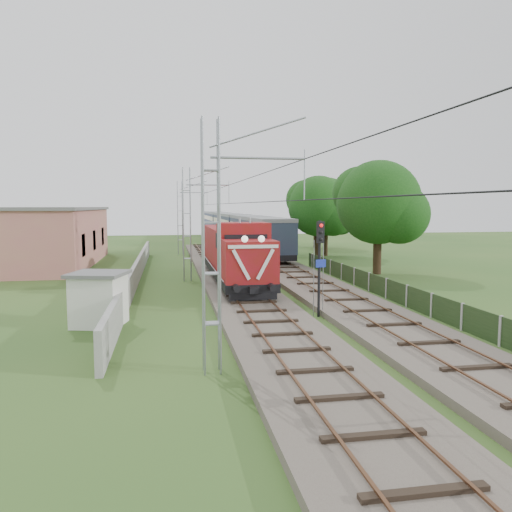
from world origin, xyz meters
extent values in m
plane|color=#2B501E|center=(0.00, 0.00, 0.00)|extent=(140.00, 140.00, 0.00)
cube|color=#6B6054|center=(0.00, 7.00, 0.15)|extent=(4.20, 70.00, 0.30)
cube|color=black|center=(0.00, 7.00, 0.35)|extent=(2.40, 70.00, 0.10)
cube|color=brown|center=(-0.85, 7.00, 0.42)|extent=(0.08, 70.00, 0.05)
cube|color=brown|center=(0.85, 7.00, 0.42)|extent=(0.08, 70.00, 0.05)
cube|color=#6B6054|center=(5.00, 20.00, 0.15)|extent=(4.20, 80.00, 0.30)
cube|color=black|center=(5.00, 20.00, 0.35)|extent=(2.40, 80.00, 0.10)
cube|color=brown|center=(4.15, 20.00, 0.42)|extent=(0.08, 80.00, 0.05)
cube|color=brown|center=(5.85, 20.00, 0.42)|extent=(0.08, 80.00, 0.05)
cylinder|color=gray|center=(-1.50, -8.00, 6.80)|extent=(3.00, 0.08, 0.08)
cylinder|color=gray|center=(-1.50, 12.00, 6.80)|extent=(3.00, 0.08, 0.08)
cylinder|color=gray|center=(-1.50, 32.00, 6.80)|extent=(3.00, 0.08, 0.08)
cylinder|color=black|center=(0.00, 12.00, 5.50)|extent=(0.03, 70.00, 0.03)
cylinder|color=black|center=(0.00, 12.00, 6.80)|extent=(0.03, 70.00, 0.03)
cube|color=#9E9E99|center=(-6.50, 12.00, 0.75)|extent=(0.25, 40.00, 1.50)
cube|color=#B0755E|center=(-15.00, 24.00, 2.50)|extent=(8.00, 20.00, 5.00)
cube|color=#606060|center=(-15.00, 24.00, 5.10)|extent=(8.40, 20.40, 0.25)
cube|color=black|center=(-11.05, 18.00, 2.20)|extent=(0.10, 1.60, 1.80)
cube|color=black|center=(-11.05, 24.00, 2.20)|extent=(0.10, 1.60, 1.80)
cube|color=black|center=(-11.05, 30.00, 2.20)|extent=(0.10, 1.60, 1.80)
cube|color=black|center=(8.00, 3.00, 0.60)|extent=(0.05, 32.00, 1.15)
cube|color=#9E9E99|center=(8.00, 18.00, 0.60)|extent=(0.12, 0.12, 1.20)
cube|color=black|center=(0.00, 10.00, 0.99)|extent=(2.93, 16.58, 0.49)
cube|color=black|center=(0.00, 4.63, 0.69)|extent=(2.15, 3.51, 0.49)
cube|color=black|center=(0.00, 15.36, 0.69)|extent=(2.15, 3.51, 0.49)
cube|color=black|center=(0.00, 1.80, 0.60)|extent=(2.54, 0.24, 0.34)
cube|color=maroon|center=(0.00, 2.93, 2.35)|extent=(2.83, 2.44, 2.24)
sphere|color=white|center=(-0.44, 1.75, 3.62)|extent=(0.35, 0.35, 0.35)
sphere|color=white|center=(0.44, 1.75, 3.62)|extent=(0.35, 0.35, 0.35)
cube|color=silver|center=(-0.63, 1.69, 2.30)|extent=(0.98, 0.06, 1.63)
cube|color=silver|center=(0.63, 1.69, 2.30)|extent=(0.98, 0.06, 1.63)
cube|color=silver|center=(0.00, 1.69, 3.23)|extent=(2.63, 0.06, 0.18)
cube|color=maroon|center=(0.00, 5.32, 2.79)|extent=(2.93, 2.34, 3.12)
cube|color=black|center=(0.00, 4.13, 3.28)|extent=(2.44, 0.06, 0.88)
cube|color=maroon|center=(0.00, 12.39, 2.50)|extent=(2.73, 11.80, 2.54)
cylinder|color=black|center=(0.00, 9.41, 3.91)|extent=(0.43, 0.43, 0.39)
cylinder|color=gray|center=(-0.29, 4.53, 4.50)|extent=(0.12, 0.12, 0.34)
cylinder|color=gray|center=(0.29, 4.53, 4.50)|extent=(0.12, 0.12, 0.34)
cube|color=black|center=(5.00, 28.50, 0.91)|extent=(2.94, 22.34, 0.51)
cube|color=#292F45|center=(5.00, 28.50, 2.53)|extent=(3.05, 22.34, 2.74)
cube|color=beige|center=(5.00, 28.50, 3.04)|extent=(3.09, 21.44, 0.76)
cube|color=gray|center=(5.00, 28.50, 4.05)|extent=(3.10, 22.34, 0.36)
cube|color=black|center=(5.00, 51.85, 0.91)|extent=(2.94, 22.34, 0.51)
cube|color=#292F45|center=(5.00, 51.85, 2.53)|extent=(3.05, 22.34, 2.74)
cube|color=beige|center=(5.00, 51.85, 3.04)|extent=(3.09, 21.44, 0.76)
cube|color=gray|center=(5.00, 51.85, 4.05)|extent=(3.10, 22.34, 0.36)
cube|color=black|center=(5.00, 75.21, 0.91)|extent=(2.94, 22.34, 0.51)
cube|color=#292F45|center=(5.00, 75.21, 2.53)|extent=(3.05, 22.34, 2.74)
cube|color=beige|center=(5.00, 75.21, 3.04)|extent=(3.09, 21.44, 0.76)
cube|color=gray|center=(5.00, 75.21, 4.05)|extent=(3.10, 22.34, 0.36)
cylinder|color=black|center=(2.76, -0.82, 2.32)|extent=(0.13, 0.13, 4.64)
cube|color=black|center=(2.76, -0.96, 4.08)|extent=(0.35, 0.25, 1.02)
sphere|color=red|center=(2.76, -1.07, 4.41)|extent=(0.17, 0.17, 0.17)
sphere|color=black|center=(2.76, -1.07, 4.08)|extent=(0.17, 0.17, 0.17)
sphere|color=black|center=(2.76, -1.07, 3.76)|extent=(0.17, 0.17, 0.17)
cube|color=#1B2DA2|center=(2.81, -0.93, 2.60)|extent=(0.51, 0.12, 0.37)
cube|color=silver|center=(-7.40, -0.79, 1.11)|extent=(2.46, 2.46, 2.22)
cube|color=#606060|center=(-7.40, -0.79, 2.32)|extent=(2.82, 2.82, 0.15)
cylinder|color=#382317|center=(11.79, 13.05, 1.99)|extent=(0.64, 0.64, 3.98)
sphere|color=#133D10|center=(11.79, 13.05, 5.60)|extent=(6.51, 6.51, 6.51)
sphere|color=#133D10|center=(13.10, 12.07, 4.70)|extent=(4.56, 4.56, 4.56)
sphere|color=#133D10|center=(10.66, 14.19, 6.33)|extent=(4.23, 4.23, 4.23)
cylinder|color=#382317|center=(12.31, 27.65, 1.88)|extent=(0.48, 0.48, 3.75)
sphere|color=#133D10|center=(12.31, 27.65, 5.29)|extent=(6.14, 6.14, 6.14)
sphere|color=#133D10|center=(13.53, 26.73, 4.44)|extent=(4.30, 4.30, 4.30)
sphere|color=#133D10|center=(11.23, 28.73, 5.97)|extent=(3.99, 3.99, 3.99)
cylinder|color=#382317|center=(10.81, 25.55, 1.89)|extent=(0.62, 0.62, 3.77)
sphere|color=#133D10|center=(10.81, 25.55, 5.32)|extent=(6.17, 6.17, 6.17)
sphere|color=#133D10|center=(12.05, 24.62, 4.46)|extent=(4.32, 4.32, 4.32)
sphere|color=#133D10|center=(9.73, 26.63, 6.00)|extent=(4.01, 4.01, 4.01)
cylinder|color=#382317|center=(14.27, 37.79, 1.92)|extent=(0.57, 0.57, 3.84)
sphere|color=#133D10|center=(14.27, 37.79, 5.41)|extent=(6.29, 6.29, 6.29)
sphere|color=#133D10|center=(15.53, 36.85, 4.54)|extent=(4.40, 4.40, 4.40)
sphere|color=#133D10|center=(13.17, 38.89, 6.11)|extent=(4.09, 4.09, 4.09)
camera|label=1|loc=(-4.32, -23.55, 5.30)|focal=35.00mm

